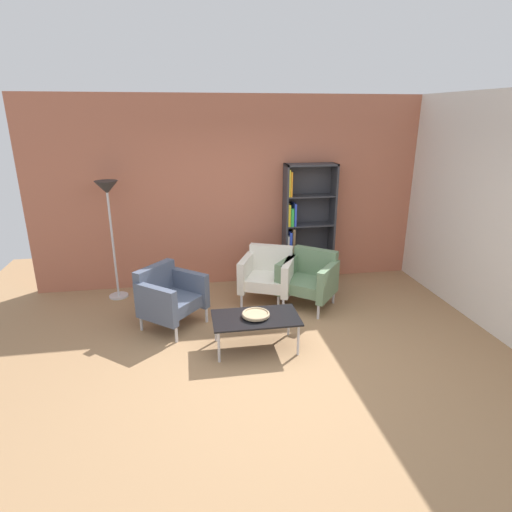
# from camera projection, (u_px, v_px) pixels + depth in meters

# --- Properties ---
(ground_plane) EXTENTS (8.32, 8.32, 0.00)m
(ground_plane) POSITION_uv_depth(u_px,v_px,m) (274.00, 359.00, 4.74)
(ground_plane) COLOR #9E7751
(brick_back_panel) EXTENTS (6.40, 0.12, 2.90)m
(brick_back_panel) POSITION_uv_depth(u_px,v_px,m) (243.00, 193.00, 6.57)
(brick_back_panel) COLOR #B2664C
(brick_back_panel) RESTS_ON ground_plane
(plaster_right_partition) EXTENTS (0.12, 5.20, 2.90)m
(plaster_right_partition) POSITION_uv_depth(u_px,v_px,m) (489.00, 212.00, 5.28)
(plaster_right_partition) COLOR silver
(plaster_right_partition) RESTS_ON ground_plane
(bookshelf_tall) EXTENTS (0.80, 0.30, 1.90)m
(bookshelf_tall) POSITION_uv_depth(u_px,v_px,m) (304.00, 226.00, 6.69)
(bookshelf_tall) COLOR #333338
(bookshelf_tall) RESTS_ON ground_plane
(coffee_table_low) EXTENTS (1.00, 0.56, 0.40)m
(coffee_table_low) POSITION_uv_depth(u_px,v_px,m) (256.00, 319.00, 4.86)
(coffee_table_low) COLOR black
(coffee_table_low) RESTS_ON ground_plane
(decorative_bowl) EXTENTS (0.32, 0.32, 0.05)m
(decorative_bowl) POSITION_uv_depth(u_px,v_px,m) (256.00, 314.00, 4.84)
(decorative_bowl) COLOR tan
(decorative_bowl) RESTS_ON coffee_table_low
(armchair_corner_red) EXTENTS (0.91, 0.88, 0.78)m
(armchair_corner_red) POSITION_uv_depth(u_px,v_px,m) (268.00, 274.00, 6.12)
(armchair_corner_red) COLOR white
(armchair_corner_red) RESTS_ON ground_plane
(armchair_by_bookshelf) EXTENTS (0.94, 0.95, 0.78)m
(armchair_by_bookshelf) POSITION_uv_depth(u_px,v_px,m) (169.00, 296.00, 5.38)
(armchair_by_bookshelf) COLOR #4C566B
(armchair_by_bookshelf) RESTS_ON ground_plane
(armchair_near_window) EXTENTS (0.95, 0.94, 0.78)m
(armchair_near_window) POSITION_uv_depth(u_px,v_px,m) (309.00, 278.00, 5.98)
(armchair_near_window) COLOR slate
(armchair_near_window) RESTS_ON ground_plane
(floor_lamp_torchiere) EXTENTS (0.32, 0.32, 1.74)m
(floor_lamp_torchiere) POSITION_uv_depth(u_px,v_px,m) (108.00, 202.00, 5.90)
(floor_lamp_torchiere) COLOR silver
(floor_lamp_torchiere) RESTS_ON ground_plane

